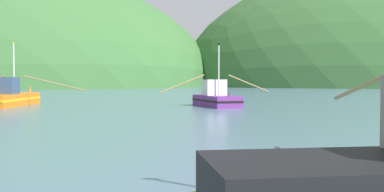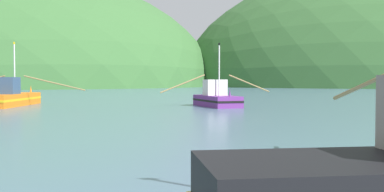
# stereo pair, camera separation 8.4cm
# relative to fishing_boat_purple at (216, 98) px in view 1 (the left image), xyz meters

# --- Properties ---
(hill_far_center) EXTENTS (148.00, 118.40, 86.87)m
(hill_far_center) POSITION_rel_fishing_boat_purple_xyz_m (46.22, 137.55, -0.73)
(hill_far_center) COLOR #386633
(hill_far_center) RESTS_ON ground
(hill_mid_right) EXTENTS (108.36, 86.69, 93.82)m
(hill_mid_right) POSITION_rel_fishing_boat_purple_xyz_m (-144.56, 208.34, -0.73)
(hill_mid_right) COLOR #386633
(hill_mid_right) RESTS_ON ground
(fishing_boat_purple) EXTENTS (9.30, 6.75, 5.61)m
(fishing_boat_purple) POSITION_rel_fishing_boat_purple_xyz_m (0.00, 0.00, 0.00)
(fishing_boat_purple) COLOR #6B2D84
(fishing_boat_purple) RESTS_ON ground
(fishing_boat_orange) EXTENTS (12.74, 9.31, 5.81)m
(fishing_boat_orange) POSITION_rel_fishing_boat_purple_xyz_m (-18.24, -2.22, 0.05)
(fishing_boat_orange) COLOR orange
(fishing_boat_orange) RESTS_ON ground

